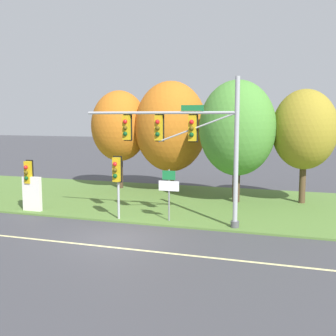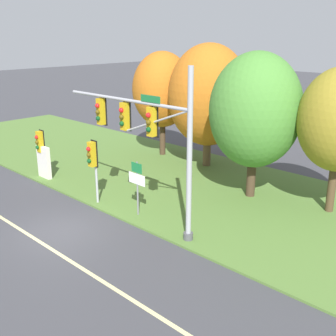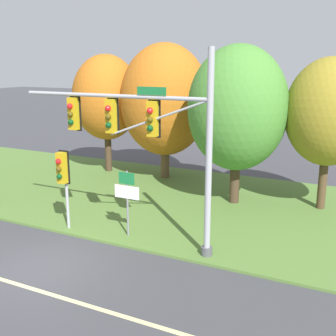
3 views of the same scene
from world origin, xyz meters
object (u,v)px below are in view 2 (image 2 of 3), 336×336
(info_kiosk, at_px, (44,162))
(route_sign_post, at_px, (137,180))
(tree_behind_signpost, at_px, (255,111))
(tree_nearest_road, at_px, (162,90))
(traffic_signal_mast, at_px, (147,131))
(tree_left_of_mast, at_px, (208,96))
(pedestrian_signal_near_kerb, at_px, (41,144))
(pedestrian_signal_further_along, at_px, (93,158))

(info_kiosk, bearing_deg, route_sign_post, 1.39)
(route_sign_post, xyz_separation_m, tree_behind_signpost, (2.47, 5.72, 2.79))
(info_kiosk, bearing_deg, tree_nearest_road, 79.60)
(tree_nearest_road, bearing_deg, traffic_signal_mast, -48.88)
(tree_left_of_mast, xyz_separation_m, info_kiosk, (-5.37, -8.50, -3.53))
(pedestrian_signal_near_kerb, relative_size, tree_nearest_road, 0.40)
(tree_behind_signpost, bearing_deg, route_sign_post, -113.35)
(pedestrian_signal_further_along, bearing_deg, route_sign_post, 12.01)
(traffic_signal_mast, height_order, tree_behind_signpost, tree_behind_signpost)
(tree_left_of_mast, height_order, tree_behind_signpost, tree_left_of_mast)
(tree_nearest_road, bearing_deg, route_sign_post, -52.02)
(pedestrian_signal_near_kerb, relative_size, info_kiosk, 1.48)
(pedestrian_signal_near_kerb, distance_m, route_sign_post, 8.09)
(tree_left_of_mast, bearing_deg, route_sign_post, -73.03)
(pedestrian_signal_near_kerb, xyz_separation_m, tree_nearest_road, (1.71, 8.36, 2.48))
(tree_nearest_road, bearing_deg, tree_behind_signpost, -15.43)
(traffic_signal_mast, distance_m, tree_behind_signpost, 6.16)
(traffic_signal_mast, bearing_deg, pedestrian_signal_near_kerb, 179.73)
(pedestrian_signal_near_kerb, distance_m, tree_nearest_road, 8.89)
(traffic_signal_mast, bearing_deg, tree_left_of_mast, 112.27)
(route_sign_post, height_order, tree_left_of_mast, tree_left_of_mast)
(tree_nearest_road, relative_size, tree_left_of_mast, 0.92)
(tree_nearest_road, xyz_separation_m, tree_left_of_mast, (3.83, 0.15, -0.01))
(pedestrian_signal_near_kerb, xyz_separation_m, route_sign_post, (8.08, 0.21, -0.30))
(pedestrian_signal_further_along, distance_m, route_sign_post, 2.72)
(pedestrian_signal_near_kerb, bearing_deg, info_kiosk, 4.55)
(traffic_signal_mast, bearing_deg, info_kiosk, 179.63)
(tree_left_of_mast, distance_m, info_kiosk, 10.65)
(pedestrian_signal_near_kerb, height_order, tree_left_of_mast, tree_left_of_mast)
(traffic_signal_mast, distance_m, tree_nearest_road, 11.16)
(traffic_signal_mast, distance_m, pedestrian_signal_further_along, 4.01)
(pedestrian_signal_near_kerb, relative_size, tree_left_of_mast, 0.37)
(pedestrian_signal_further_along, relative_size, tree_nearest_road, 0.46)
(route_sign_post, xyz_separation_m, tree_left_of_mast, (-2.54, 8.31, 2.78))
(route_sign_post, bearing_deg, tree_nearest_road, 127.98)
(traffic_signal_mast, relative_size, pedestrian_signal_further_along, 2.42)
(pedestrian_signal_near_kerb, distance_m, info_kiosk, 1.08)
(route_sign_post, height_order, tree_nearest_road, tree_nearest_road)
(pedestrian_signal_near_kerb, distance_m, tree_behind_signpost, 12.35)
(pedestrian_signal_near_kerb, bearing_deg, pedestrian_signal_further_along, -3.57)
(info_kiosk, bearing_deg, traffic_signal_mast, -0.37)
(traffic_signal_mast, distance_m, info_kiosk, 9.45)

